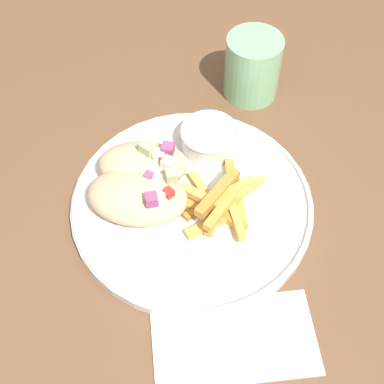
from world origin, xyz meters
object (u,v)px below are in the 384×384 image
(pita_sandwich_far, at_px, (143,165))
(pita_sandwich_near, at_px, (138,196))
(sauce_ramekin, at_px, (209,137))
(fries_pile, at_px, (220,202))
(water_glass, at_px, (252,69))
(plate, at_px, (192,203))

(pita_sandwich_far, bearing_deg, pita_sandwich_near, -91.38)
(sauce_ramekin, bearing_deg, pita_sandwich_near, -140.11)
(pita_sandwich_far, xyz_separation_m, fries_pile, (0.09, -0.06, -0.01))
(pita_sandwich_far, distance_m, water_glass, 0.23)
(plate, height_order, sauce_ramekin, sauce_ramekin)
(plate, distance_m, pita_sandwich_near, 0.07)
(plate, xyz_separation_m, sauce_ramekin, (0.04, 0.09, 0.02))
(pita_sandwich_far, relative_size, fries_pile, 0.99)
(plate, height_order, pita_sandwich_far, pita_sandwich_far)
(plate, xyz_separation_m, pita_sandwich_far, (-0.06, 0.05, 0.03))
(pita_sandwich_near, bearing_deg, pita_sandwich_far, 93.87)
(plate, distance_m, pita_sandwich_far, 0.08)
(pita_sandwich_near, relative_size, sauce_ramekin, 1.84)
(pita_sandwich_near, height_order, water_glass, water_glass)
(water_glass, bearing_deg, pita_sandwich_near, -133.12)
(fries_pile, bearing_deg, plate, 155.46)
(pita_sandwich_far, xyz_separation_m, sauce_ramekin, (0.09, 0.04, -0.01))
(plate, bearing_deg, water_glass, 59.17)
(pita_sandwich_far, bearing_deg, fries_pile, -23.75)
(pita_sandwich_near, bearing_deg, sauce_ramekin, 56.94)
(pita_sandwich_near, xyz_separation_m, fries_pile, (0.10, -0.02, -0.01))
(fries_pile, bearing_deg, sauce_ramekin, 87.81)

